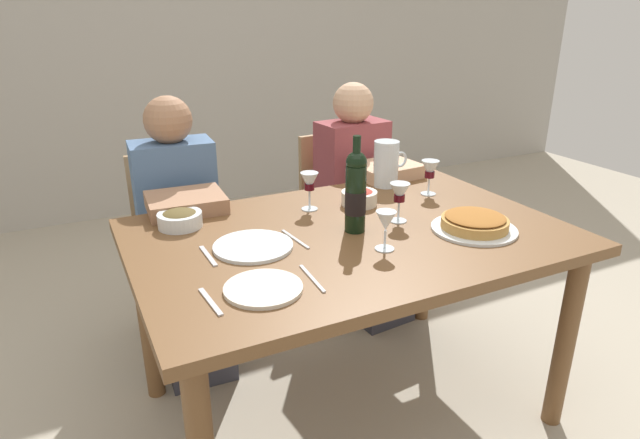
{
  "coord_description": "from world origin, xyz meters",
  "views": [
    {
      "loc": [
        -0.87,
        -1.52,
        1.49
      ],
      "look_at": [
        -0.07,
        0.09,
        0.78
      ],
      "focal_mm": 30.27,
      "sensor_mm": 36.0,
      "label": 1
    }
  ],
  "objects_px": {
    "wine_glass_right_diner": "(430,171)",
    "chair_left": "(176,235)",
    "baked_tart": "(475,223)",
    "olive_bowl": "(180,218)",
    "dining_table": "(350,255)",
    "diner_right": "(364,196)",
    "water_pitcher": "(386,166)",
    "wine_glass_spare": "(309,183)",
    "salad_bowl": "(359,197)",
    "chair_right": "(339,204)",
    "wine_glass_centre": "(399,194)",
    "dinner_plate_left_setting": "(253,246)",
    "dinner_plate_right_setting": "(263,288)",
    "wine_bottle": "(356,192)",
    "diner_left": "(183,229)",
    "wine_glass_left_diner": "(386,223)"
  },
  "relations": [
    {
      "from": "salad_bowl",
      "to": "dining_table",
      "type": "bearing_deg",
      "value": -125.91
    },
    {
      "from": "dining_table",
      "to": "wine_bottle",
      "type": "height_order",
      "value": "wine_bottle"
    },
    {
      "from": "wine_glass_right_diner",
      "to": "diner_left",
      "type": "relative_size",
      "value": 0.13
    },
    {
      "from": "olive_bowl",
      "to": "wine_glass_spare",
      "type": "height_order",
      "value": "wine_glass_spare"
    },
    {
      "from": "olive_bowl",
      "to": "wine_glass_right_diner",
      "type": "relative_size",
      "value": 1.08
    },
    {
      "from": "wine_bottle",
      "to": "diner_left",
      "type": "distance_m",
      "value": 0.85
    },
    {
      "from": "olive_bowl",
      "to": "diner_right",
      "type": "relative_size",
      "value": 0.14
    },
    {
      "from": "wine_glass_centre",
      "to": "water_pitcher",
      "type": "bearing_deg",
      "value": 63.47
    },
    {
      "from": "wine_glass_right_diner",
      "to": "chair_left",
      "type": "relative_size",
      "value": 0.17
    },
    {
      "from": "wine_glass_right_diner",
      "to": "chair_left",
      "type": "height_order",
      "value": "wine_glass_right_diner"
    },
    {
      "from": "water_pitcher",
      "to": "salad_bowl",
      "type": "distance_m",
      "value": 0.29
    },
    {
      "from": "chair_right",
      "to": "chair_left",
      "type": "bearing_deg",
      "value": -2.72
    },
    {
      "from": "dining_table",
      "to": "chair_right",
      "type": "relative_size",
      "value": 1.72
    },
    {
      "from": "baked_tart",
      "to": "dinner_plate_right_setting",
      "type": "height_order",
      "value": "baked_tart"
    },
    {
      "from": "water_pitcher",
      "to": "olive_bowl",
      "type": "height_order",
      "value": "water_pitcher"
    },
    {
      "from": "salad_bowl",
      "to": "wine_glass_left_diner",
      "type": "relative_size",
      "value": 1.09
    },
    {
      "from": "water_pitcher",
      "to": "wine_glass_left_diner",
      "type": "xyz_separation_m",
      "value": [
        -0.37,
        -0.57,
        0.01
      ]
    },
    {
      "from": "baked_tart",
      "to": "olive_bowl",
      "type": "height_order",
      "value": "olive_bowl"
    },
    {
      "from": "wine_glass_right_diner",
      "to": "wine_glass_centre",
      "type": "height_order",
      "value": "same"
    },
    {
      "from": "chair_left",
      "to": "chair_right",
      "type": "distance_m",
      "value": 0.89
    },
    {
      "from": "dining_table",
      "to": "salad_bowl",
      "type": "bearing_deg",
      "value": 54.09
    },
    {
      "from": "salad_bowl",
      "to": "chair_left",
      "type": "bearing_deg",
      "value": 133.37
    },
    {
      "from": "dining_table",
      "to": "diner_right",
      "type": "relative_size",
      "value": 1.29
    },
    {
      "from": "wine_glass_right_diner",
      "to": "dinner_plate_right_setting",
      "type": "relative_size",
      "value": 0.66
    },
    {
      "from": "baked_tart",
      "to": "wine_glass_left_diner",
      "type": "bearing_deg",
      "value": 179.4
    },
    {
      "from": "chair_left",
      "to": "dining_table",
      "type": "bearing_deg",
      "value": 120.27
    },
    {
      "from": "diner_left",
      "to": "diner_right",
      "type": "bearing_deg",
      "value": -174.48
    },
    {
      "from": "dinner_plate_left_setting",
      "to": "dinner_plate_right_setting",
      "type": "xyz_separation_m",
      "value": [
        -0.07,
        -0.28,
        0.0
      ]
    },
    {
      "from": "baked_tart",
      "to": "salad_bowl",
      "type": "xyz_separation_m",
      "value": [
        -0.23,
        0.41,
        0.01
      ]
    },
    {
      "from": "dinner_plate_left_setting",
      "to": "wine_glass_right_diner",
      "type": "bearing_deg",
      "value": 12.73
    },
    {
      "from": "dinner_plate_left_setting",
      "to": "chair_right",
      "type": "xyz_separation_m",
      "value": [
        0.8,
        0.89,
        -0.27
      ]
    },
    {
      "from": "chair_right",
      "to": "baked_tart",
      "type": "bearing_deg",
      "value": 82.42
    },
    {
      "from": "water_pitcher",
      "to": "wine_glass_spare",
      "type": "distance_m",
      "value": 0.45
    },
    {
      "from": "olive_bowl",
      "to": "wine_glass_centre",
      "type": "bearing_deg",
      "value": -22.48
    },
    {
      "from": "wine_bottle",
      "to": "wine_glass_centre",
      "type": "height_order",
      "value": "wine_bottle"
    },
    {
      "from": "diner_left",
      "to": "chair_right",
      "type": "bearing_deg",
      "value": -159.92
    },
    {
      "from": "wine_glass_right_diner",
      "to": "chair_right",
      "type": "relative_size",
      "value": 0.17
    },
    {
      "from": "olive_bowl",
      "to": "wine_glass_left_diner",
      "type": "xyz_separation_m",
      "value": [
        0.55,
        -0.49,
        0.06
      ]
    },
    {
      "from": "dinner_plate_left_setting",
      "to": "chair_right",
      "type": "height_order",
      "value": "chair_right"
    },
    {
      "from": "water_pitcher",
      "to": "wine_glass_right_diner",
      "type": "height_order",
      "value": "water_pitcher"
    },
    {
      "from": "water_pitcher",
      "to": "dinner_plate_right_setting",
      "type": "xyz_separation_m",
      "value": [
        -0.82,
        -0.65,
        -0.08
      ]
    },
    {
      "from": "baked_tart",
      "to": "wine_glass_right_diner",
      "type": "height_order",
      "value": "wine_glass_right_diner"
    },
    {
      "from": "dining_table",
      "to": "wine_glass_centre",
      "type": "bearing_deg",
      "value": 2.33
    },
    {
      "from": "dining_table",
      "to": "wine_glass_right_diner",
      "type": "bearing_deg",
      "value": 23.25
    },
    {
      "from": "olive_bowl",
      "to": "chair_left",
      "type": "relative_size",
      "value": 0.18
    },
    {
      "from": "wine_glass_centre",
      "to": "dinner_plate_right_setting",
      "type": "relative_size",
      "value": 0.66
    },
    {
      "from": "wine_glass_left_diner",
      "to": "dinner_plate_left_setting",
      "type": "relative_size",
      "value": 0.5
    },
    {
      "from": "water_pitcher",
      "to": "wine_glass_spare",
      "type": "bearing_deg",
      "value": -163.7
    },
    {
      "from": "diner_left",
      "to": "dining_table",
      "type": "bearing_deg",
      "value": 128.84
    },
    {
      "from": "dinner_plate_right_setting",
      "to": "chair_left",
      "type": "height_order",
      "value": "chair_left"
    }
  ]
}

